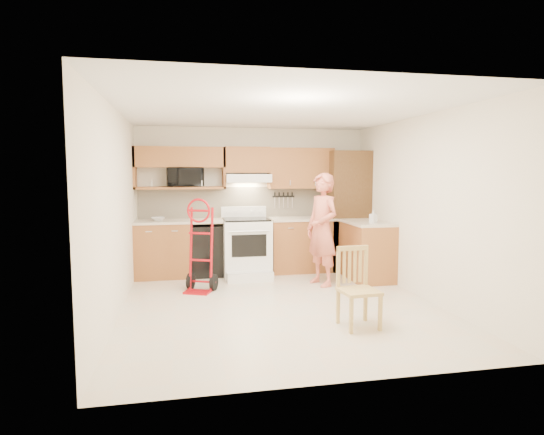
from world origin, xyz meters
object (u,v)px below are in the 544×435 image
object	(u,v)px
range	(247,243)
dining_chair	(359,288)
hand_truck	(199,250)
microwave	(185,177)
person	(322,229)

from	to	relation	value
range	dining_chair	xyz separation A→B (m)	(0.88, -2.69, -0.13)
range	hand_truck	bearing A→B (deg)	-135.09
range	hand_truck	size ratio (longest dim) A/B	0.94
dining_chair	microwave	bearing A→B (deg)	116.81
hand_truck	dining_chair	distance (m)	2.53
range	microwave	bearing A→B (deg)	157.99
microwave	person	size ratio (longest dim) A/B	0.34
microwave	hand_truck	world-z (taller)	microwave
microwave	dining_chair	xyz separation A→B (m)	(1.86, -3.08, -1.21)
microwave	person	bearing A→B (deg)	-36.52
microwave	hand_truck	distance (m)	1.60
microwave	person	xyz separation A→B (m)	(2.04, -1.17, -0.79)
hand_truck	person	bearing A→B (deg)	24.25
microwave	range	world-z (taller)	microwave
microwave	range	distance (m)	1.51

